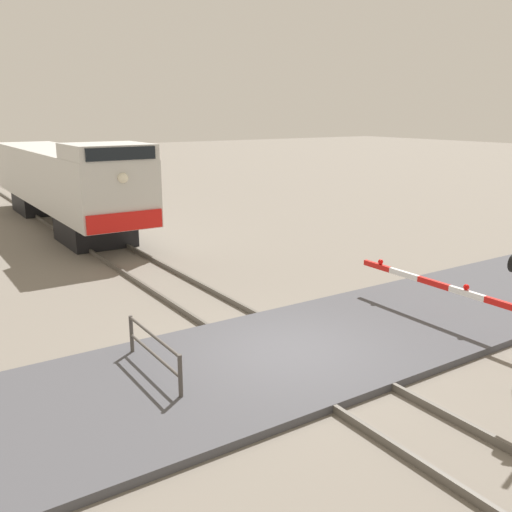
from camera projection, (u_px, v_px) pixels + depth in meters
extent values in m
plane|color=slate|center=(289.00, 357.00, 11.87)|extent=(160.00, 160.00, 0.00)
cube|color=#59544C|center=(261.00, 361.00, 11.47)|extent=(0.08, 80.00, 0.15)
cube|color=#59544C|center=(316.00, 346.00, 12.23)|extent=(0.08, 80.00, 0.15)
cube|color=#47474C|center=(289.00, 353.00, 11.85)|extent=(36.00, 4.52, 0.16)
cube|color=black|center=(95.00, 229.00, 22.10)|extent=(2.39, 3.20, 1.05)
cube|color=black|center=(43.00, 202.00, 28.91)|extent=(2.39, 3.20, 1.05)
cube|color=silver|center=(62.00, 176.00, 25.08)|extent=(2.81, 15.31, 2.36)
cube|color=silver|center=(107.00, 151.00, 19.66)|extent=(2.75, 2.78, 0.54)
cube|color=black|center=(121.00, 154.00, 18.51)|extent=(2.39, 0.06, 0.43)
cube|color=red|center=(125.00, 222.00, 19.07)|extent=(2.67, 0.08, 0.64)
sphere|color=#F2EACC|center=(123.00, 178.00, 18.69)|extent=(0.36, 0.36, 0.36)
cube|color=red|center=(504.00, 305.00, 12.06)|extent=(0.10, 0.94, 0.14)
cube|color=white|center=(467.00, 293.00, 12.82)|extent=(0.10, 0.94, 0.14)
cube|color=red|center=(434.00, 283.00, 13.58)|extent=(0.10, 0.94, 0.14)
cube|color=white|center=(404.00, 274.00, 14.34)|extent=(0.10, 0.94, 0.14)
cube|color=red|center=(377.00, 266.00, 15.10)|extent=(0.10, 0.94, 0.14)
sphere|color=red|center=(466.00, 287.00, 12.82)|extent=(0.14, 0.14, 0.14)
sphere|color=red|center=(381.00, 262.00, 14.98)|extent=(0.14, 0.14, 0.14)
cylinder|color=#4C4742|center=(180.00, 380.00, 9.81)|extent=(0.08, 0.08, 0.95)
cylinder|color=#4C4742|center=(132.00, 337.00, 11.67)|extent=(0.08, 0.08, 0.95)
cylinder|color=#4C4742|center=(153.00, 336.00, 10.63)|extent=(0.06, 2.29, 0.06)
cylinder|color=#4C4742|center=(154.00, 354.00, 10.73)|extent=(0.06, 2.29, 0.06)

